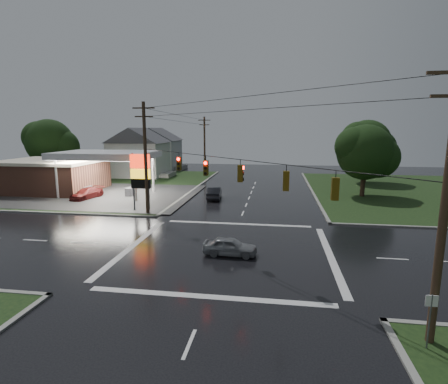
# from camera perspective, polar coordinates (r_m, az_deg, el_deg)

# --- Properties ---
(ground) EXTENTS (120.00, 120.00, 0.00)m
(ground) POSITION_cam_1_polar(r_m,az_deg,el_deg) (24.98, 0.60, -9.49)
(ground) COLOR black
(ground) RESTS_ON ground
(grass_nw) EXTENTS (36.00, 36.00, 0.08)m
(grass_nw) POSITION_cam_1_polar(r_m,az_deg,el_deg) (57.91, -21.87, 1.22)
(grass_nw) COLOR black
(grass_nw) RESTS_ON ground
(gas_station) EXTENTS (26.20, 18.00, 5.60)m
(gas_station) POSITION_cam_1_polar(r_m,az_deg,el_deg) (52.14, -25.22, 2.83)
(gas_station) COLOR #2D2D2D
(gas_station) RESTS_ON ground
(pylon_sign) EXTENTS (2.00, 0.35, 6.00)m
(pylon_sign) POSITION_cam_1_polar(r_m,az_deg,el_deg) (36.73, -13.49, 3.08)
(pylon_sign) COLOR #59595E
(pylon_sign) RESTS_ON ground
(utility_pole_nw) EXTENTS (2.20, 0.32, 11.00)m
(utility_pole_nw) POSITION_cam_1_polar(r_m,az_deg,el_deg) (35.27, -12.70, 5.62)
(utility_pole_nw) COLOR #382619
(utility_pole_nw) RESTS_ON ground
(utility_pole_se) EXTENTS (2.20, 0.32, 11.00)m
(utility_pole_se) POSITION_cam_1_polar(r_m,az_deg,el_deg) (15.37, 32.41, -1.60)
(utility_pole_se) COLOR #382619
(utility_pole_se) RESTS_ON ground
(utility_pole_n) EXTENTS (2.20, 0.32, 10.50)m
(utility_pole_n) POSITION_cam_1_polar(r_m,az_deg,el_deg) (62.65, -3.19, 7.58)
(utility_pole_n) COLOR #382619
(utility_pole_n) RESTS_ON ground
(traffic_signals) EXTENTS (26.87, 26.87, 1.47)m
(traffic_signals) POSITION_cam_1_polar(r_m,az_deg,el_deg) (23.56, 0.67, 5.49)
(traffic_signals) COLOR black
(traffic_signals) RESTS_ON ground
(house_near) EXTENTS (11.05, 8.48, 8.60)m
(house_near) POSITION_cam_1_polar(r_m,az_deg,el_deg) (64.15, -13.68, 6.42)
(house_near) COLOR silver
(house_near) RESTS_ON ground
(house_far) EXTENTS (11.05, 8.48, 8.60)m
(house_far) POSITION_cam_1_polar(r_m,az_deg,el_deg) (75.70, -10.96, 7.08)
(house_far) COLOR silver
(house_far) RESTS_ON ground
(tree_nw_behind) EXTENTS (8.93, 7.60, 10.00)m
(tree_nw_behind) POSITION_cam_1_polar(r_m,az_deg,el_deg) (64.95, -26.48, 7.25)
(tree_nw_behind) COLOR black
(tree_nw_behind) RESTS_ON ground
(tree_ne_near) EXTENTS (7.99, 6.80, 8.98)m
(tree_ne_near) POSITION_cam_1_polar(r_m,az_deg,el_deg) (46.64, 22.20, 6.00)
(tree_ne_near) COLOR black
(tree_ne_near) RESTS_ON ground
(tree_ne_far) EXTENTS (8.46, 7.20, 9.80)m
(tree_ne_far) POSITION_cam_1_polar(r_m,az_deg,el_deg) (58.97, 22.41, 7.34)
(tree_ne_far) COLOR black
(tree_ne_far) RESTS_ON ground
(car_north) EXTENTS (1.98, 4.59, 1.47)m
(car_north) POSITION_cam_1_polar(r_m,az_deg,el_deg) (42.59, -1.59, -0.13)
(car_north) COLOR black
(car_north) RESTS_ON ground
(car_crossing) EXTENTS (3.70, 1.62, 1.24)m
(car_crossing) POSITION_cam_1_polar(r_m,az_deg,el_deg) (23.89, 0.99, -8.85)
(car_crossing) COLOR gray
(car_crossing) RESTS_ON ground
(car_pump) EXTENTS (2.85, 4.93, 1.35)m
(car_pump) POSITION_cam_1_polar(r_m,az_deg,el_deg) (45.68, -21.51, -0.22)
(car_pump) COLOR #5C1515
(car_pump) RESTS_ON ground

